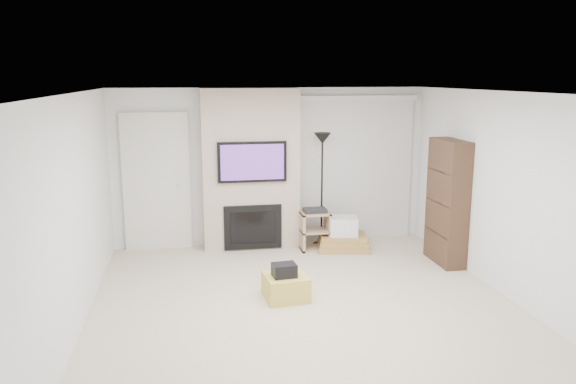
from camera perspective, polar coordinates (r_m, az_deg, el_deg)
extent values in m
cube|color=beige|center=(6.74, 1.84, -11.69)|extent=(5.00, 5.50, 0.00)
cube|color=white|center=(6.19, 2.00, 10.06)|extent=(5.00, 5.50, 0.00)
cube|color=white|center=(9.01, -1.75, 2.60)|extent=(5.00, 0.00, 2.50)
cube|color=white|center=(3.82, 10.71, -10.44)|extent=(5.00, 0.00, 2.50)
cube|color=white|center=(6.33, -20.82, -2.10)|extent=(0.00, 5.50, 2.50)
cube|color=white|center=(7.29, 21.52, -0.41)|extent=(0.00, 5.50, 2.50)
cube|color=silver|center=(7.06, 3.83, 10.22)|extent=(0.35, 0.18, 0.01)
cube|color=gold|center=(6.95, -0.23, -9.60)|extent=(0.55, 0.55, 0.30)
cube|color=black|center=(6.83, -0.39, -7.95)|extent=(0.30, 0.25, 0.16)
cube|color=#B8A792|center=(8.77, -3.82, 2.32)|extent=(1.50, 0.40, 2.50)
cube|color=black|center=(8.52, -3.66, 3.07)|extent=(1.05, 0.06, 0.62)
cube|color=#4B266E|center=(8.49, -3.63, 3.04)|extent=(0.96, 0.00, 0.54)
cube|color=black|center=(8.75, -3.58, -3.59)|extent=(0.90, 0.04, 0.70)
cube|color=black|center=(8.73, -3.57, -3.62)|extent=(0.70, 0.02, 0.50)
cube|color=silver|center=(8.92, -13.21, 1.02)|extent=(1.02, 0.08, 2.14)
cube|color=#B5B3AE|center=(8.94, -13.20, 0.75)|extent=(0.90, 0.05, 2.05)
cylinder|color=silver|center=(8.88, -11.02, 0.61)|extent=(0.07, 0.06, 0.07)
cube|color=silver|center=(9.15, 7.09, 9.46)|extent=(1.98, 0.10, 0.08)
cube|color=silver|center=(9.29, 6.89, 2.13)|extent=(1.90, 0.03, 2.29)
cylinder|color=black|center=(9.10, 3.39, -5.33)|extent=(0.27, 0.27, 0.03)
cylinder|color=black|center=(8.88, 3.45, -0.08)|extent=(0.03, 0.03, 1.69)
cone|color=black|center=(8.75, 3.52, 5.46)|extent=(0.27, 0.27, 0.17)
cube|color=tan|center=(8.77, 1.42, -4.01)|extent=(0.04, 0.38, 0.60)
cube|color=tan|center=(8.86, 4.03, -3.88)|extent=(0.04, 0.38, 0.60)
cube|color=tan|center=(8.89, 2.71, -5.71)|extent=(0.45, 0.38, 0.03)
cube|color=tan|center=(8.81, 2.73, -3.95)|extent=(0.45, 0.38, 0.03)
cube|color=tan|center=(8.74, 2.75, -2.15)|extent=(0.45, 0.38, 0.03)
cube|color=black|center=(8.73, 2.75, -1.86)|extent=(0.35, 0.25, 0.06)
cube|color=#A98145|center=(8.92, 5.60, -5.52)|extent=(0.87, 0.72, 0.09)
cube|color=#A98145|center=(8.90, 5.61, -5.02)|extent=(0.83, 0.68, 0.08)
cube|color=#A98145|center=(8.87, 5.62, -4.56)|extent=(0.79, 0.63, 0.08)
cube|color=silver|center=(8.83, 5.64, -3.43)|extent=(0.49, 0.45, 0.28)
cube|color=#372418|center=(8.37, 15.88, -1.00)|extent=(0.30, 0.80, 1.80)
cube|color=#372418|center=(8.47, 15.59, -3.97)|extent=(0.26, 0.72, 0.02)
cube|color=#372418|center=(8.36, 15.75, -1.00)|extent=(0.26, 0.72, 0.02)
cube|color=#372418|center=(8.28, 15.93, 2.04)|extent=(0.26, 0.72, 0.02)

